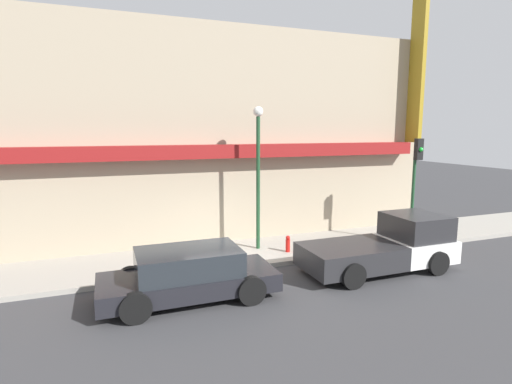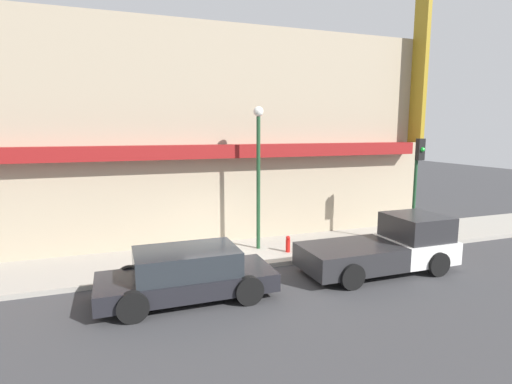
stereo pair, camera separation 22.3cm
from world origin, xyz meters
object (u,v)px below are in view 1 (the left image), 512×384
at_px(fire_hydrant, 288,244).
at_px(street_lamp, 258,161).
at_px(pickup_truck, 387,246).
at_px(parked_car, 189,274).
at_px(traffic_light, 416,172).

xyz_separation_m(fire_hydrant, street_lamp, (-0.85, 0.78, 2.96)).
bearing_deg(pickup_truck, fire_hydrant, 135.65).
relative_size(parked_car, street_lamp, 0.90).
distance_m(pickup_truck, street_lamp, 5.25).
bearing_deg(parked_car, pickup_truck, -0.96).
relative_size(pickup_truck, street_lamp, 0.97).
bearing_deg(pickup_truck, parked_car, -178.85).
bearing_deg(pickup_truck, street_lamp, 136.34).
height_order(fire_hydrant, traffic_light, traffic_light).
relative_size(parked_car, fire_hydrant, 7.76).
distance_m(pickup_truck, fire_hydrant, 3.40).
height_order(pickup_truck, street_lamp, street_lamp).
xyz_separation_m(pickup_truck, fire_hydrant, (-2.37, 2.42, -0.33)).
distance_m(parked_car, fire_hydrant, 4.73).
bearing_deg(street_lamp, parked_car, -135.12).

